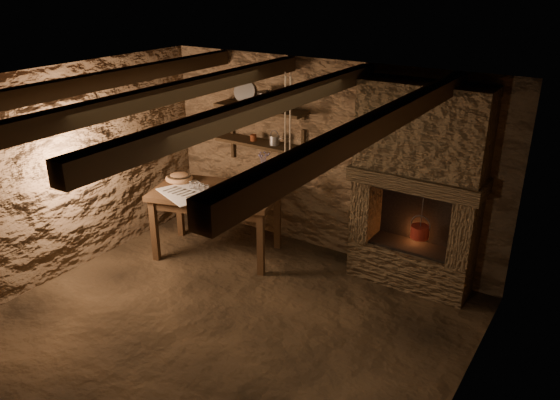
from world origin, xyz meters
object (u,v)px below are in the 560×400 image
Objects in this scene: stoneware_jug at (264,175)px; red_pot at (420,231)px; work_table at (217,220)px; iron_stockpot at (268,101)px; wooden_bowl at (179,178)px.

red_pot is at bearing 11.51° from stoneware_jug.
iron_stockpot is at bearing 50.25° from work_table.
work_table is at bearing -165.93° from red_pot.
iron_stockpot is at bearing 176.70° from red_pot.
stoneware_jug is at bearing -61.97° from iron_stockpot.
wooden_bowl is at bearing 163.57° from work_table.
wooden_bowl is 1.44× the size of iron_stockpot.
work_table is at bearing 1.08° from wooden_bowl.
red_pot is at bearing -3.30° from iron_stockpot.
work_table is 7.02× the size of iron_stockpot.
stoneware_jug is 1.43× the size of wooden_bowl.
work_table is 0.85m from stoneware_jug.
wooden_bowl is at bearing -140.24° from iron_stockpot.
iron_stockpot is 0.45× the size of red_pot.
work_table is 1.60m from iron_stockpot.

